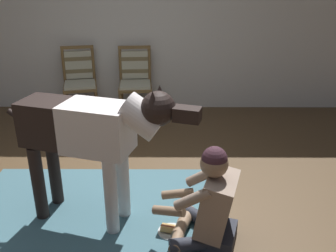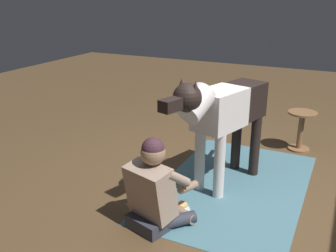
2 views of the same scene
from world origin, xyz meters
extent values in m
plane|color=brown|center=(0.00, 0.00, 0.00)|extent=(14.13, 14.13, 0.00)
cube|color=slate|center=(-0.15, -0.12, 0.00)|extent=(2.27, 1.42, 0.01)
cube|color=#30333F|center=(0.91, -0.57, 0.06)|extent=(0.33, 0.40, 0.12)
cylinder|color=#30333F|center=(0.71, -0.67, 0.07)|extent=(0.41, 0.17, 0.11)
cylinder|color=#99785B|center=(0.59, -0.56, 0.06)|extent=(0.17, 0.37, 0.09)
cylinder|color=#30333F|center=(0.80, -0.38, 0.07)|extent=(0.37, 0.35, 0.11)
cylinder|color=#99785B|center=(0.64, -0.40, 0.06)|extent=(0.22, 0.37, 0.09)
cube|color=tan|center=(0.88, -0.56, 0.35)|extent=(0.39, 0.47, 0.49)
cylinder|color=tan|center=(0.69, -0.69, 0.48)|extent=(0.30, 0.16, 0.24)
cylinder|color=#99785B|center=(0.51, -0.58, 0.30)|extent=(0.27, 0.18, 0.12)
cylinder|color=tan|center=(0.79, -0.35, 0.48)|extent=(0.30, 0.16, 0.24)
cylinder|color=#99785B|center=(0.58, -0.34, 0.30)|extent=(0.28, 0.11, 0.12)
sphere|color=#99785B|center=(0.84, -0.55, 0.70)|extent=(0.21, 0.21, 0.21)
sphere|color=#432630|center=(0.84, -0.55, 0.73)|extent=(0.19, 0.19, 0.19)
cylinder|color=silver|center=(0.12, -0.21, 0.33)|extent=(0.11, 0.11, 0.67)
cylinder|color=silver|center=(0.05, -0.44, 0.33)|extent=(0.11, 0.11, 0.67)
cylinder|color=black|center=(-0.53, -0.01, 0.33)|extent=(0.11, 0.11, 0.67)
cylinder|color=black|center=(-0.59, -0.24, 0.33)|extent=(0.11, 0.11, 0.67)
cube|color=silver|center=(-0.05, -0.28, 0.86)|extent=(0.61, 0.48, 0.39)
cube|color=black|center=(-0.44, -0.16, 0.86)|extent=(0.53, 0.45, 0.37)
cylinder|color=silver|center=(0.31, -0.39, 1.00)|extent=(0.44, 0.34, 0.36)
sphere|color=black|center=(0.43, -0.43, 1.08)|extent=(0.26, 0.26, 0.26)
cube|color=black|center=(0.64, -0.49, 1.06)|extent=(0.22, 0.17, 0.10)
cone|color=black|center=(0.44, -0.35, 1.18)|extent=(0.11, 0.11, 0.12)
cone|color=black|center=(0.40, -0.50, 1.18)|extent=(0.11, 0.11, 0.12)
cylinder|color=black|center=(-0.68, -0.09, 0.82)|extent=(0.34, 0.15, 0.23)
cylinder|color=silver|center=(0.53, -0.46, 0.01)|extent=(0.22, 0.22, 0.01)
cylinder|color=tan|center=(0.52, -0.48, 0.04)|extent=(0.18, 0.09, 0.05)
cylinder|color=tan|center=(0.54, -0.44, 0.04)|extent=(0.18, 0.09, 0.05)
cylinder|color=#9E4A33|center=(0.53, -0.46, 0.04)|extent=(0.18, 0.08, 0.04)
cylinder|color=brown|center=(-1.49, 0.35, 0.24)|extent=(0.07, 0.07, 0.49)
cylinder|color=brown|center=(-1.49, 0.35, 0.01)|extent=(0.27, 0.27, 0.02)
cylinder|color=brown|center=(-1.49, 0.35, 0.50)|extent=(0.36, 0.36, 0.03)
camera|label=1|loc=(0.52, -3.01, 2.04)|focal=40.81mm
camera|label=2|loc=(3.39, 0.82, 1.96)|focal=40.92mm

